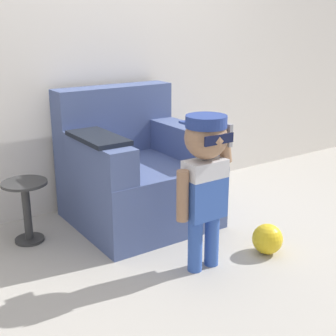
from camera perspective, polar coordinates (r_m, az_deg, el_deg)
name	(u,v)px	position (r m, az deg, el deg)	size (l,w,h in m)	color
ground_plane	(150,224)	(3.45, -2.26, -6.87)	(10.00, 10.00, 0.00)	#ADA89E
wall_back	(102,38)	(3.71, -8.04, 15.46)	(10.00, 0.05, 2.60)	silver
armchair	(135,174)	(3.42, -4.00, -0.68)	(0.94, 0.92, 0.96)	#475684
person_child	(205,169)	(2.65, 4.51, -0.18)	(0.38, 0.29, 0.93)	#3356AD
side_table	(26,205)	(3.24, -16.88, -4.39)	(0.30, 0.30, 0.42)	#333333
toy_ball	(267,239)	(3.07, 12.02, -8.45)	(0.19, 0.19, 0.19)	yellow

